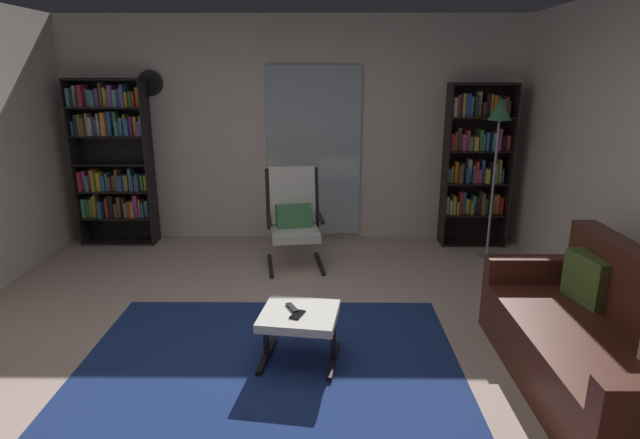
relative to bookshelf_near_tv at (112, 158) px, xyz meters
name	(u,v)px	position (x,y,z in m)	size (l,w,h in m)	color
ground_plane	(270,361)	(2.07, -2.66, -1.02)	(7.02, 7.02, 0.00)	beige
wall_back	(292,131)	(2.07, 0.24, 0.28)	(5.60, 0.06, 2.60)	silver
glass_door_panel	(314,153)	(2.32, 0.18, 0.03)	(1.10, 0.01, 2.00)	silver
area_rug	(270,365)	(2.07, -2.72, -1.02)	(2.66, 2.04, 0.01)	navy
bookshelf_near_tv	(112,158)	(0.00, 0.00, 0.00)	(0.85, 0.30, 1.91)	black
bookshelf_near_sofa	(476,161)	(4.19, -0.03, -0.03)	(0.73, 0.30, 1.86)	black
leather_sofa	(600,345)	(4.19, -2.97, -0.70)	(0.82, 1.80, 0.88)	#502419
lounge_armchair	(294,215)	(2.13, -0.72, -0.49)	(0.65, 0.72, 1.02)	black
ottoman	(299,321)	(2.28, -2.65, -0.71)	(0.58, 0.55, 0.38)	white
tv_remote	(292,308)	(2.22, -2.61, -0.63)	(0.04, 0.14, 0.02)	black
cell_phone	(298,315)	(2.27, -2.70, -0.63)	(0.07, 0.14, 0.01)	black
floor_lamp_by_shelf	(499,125)	(4.24, -0.51, 0.43)	(0.24, 0.24, 1.72)	#A5A5AD
wall_clock	(151,83)	(0.46, 0.17, 0.83)	(0.29, 0.03, 0.29)	silver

